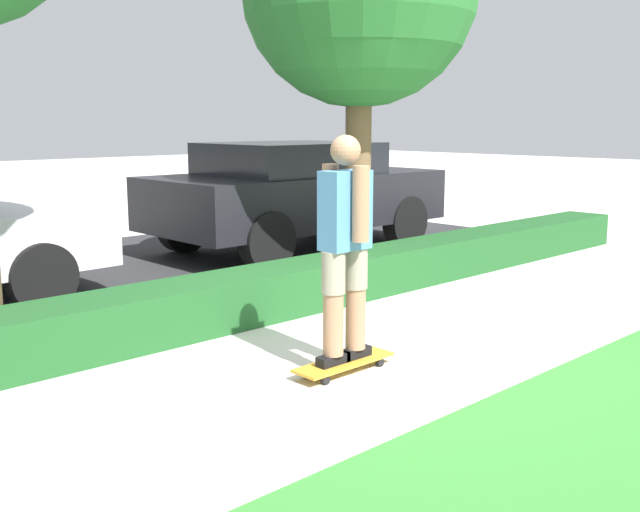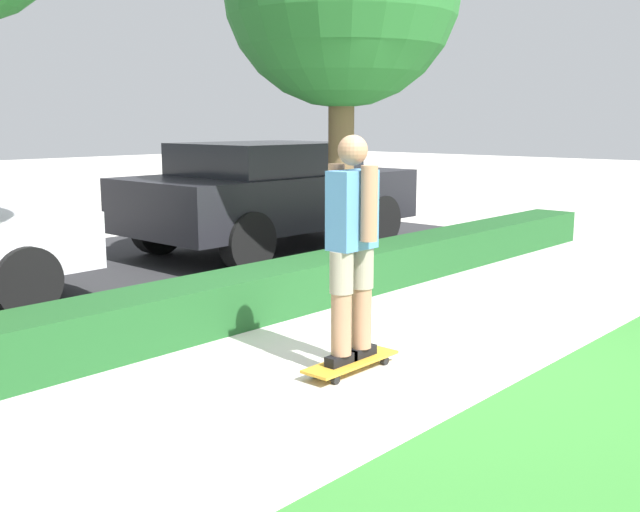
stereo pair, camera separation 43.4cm
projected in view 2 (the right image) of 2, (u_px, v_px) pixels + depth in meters
ground_plane at (397, 353)px, 5.74m from camera, size 60.00×60.00×0.00m
street_asphalt at (98, 277)px, 8.50m from camera, size 12.37×5.00×0.01m
hedge_row at (254, 294)px, 6.75m from camera, size 12.37×0.60×0.43m
skateboard at (351, 362)px, 5.32m from camera, size 0.81×0.24×0.08m
skater_person at (352, 243)px, 5.17m from camera, size 0.48×0.41×1.59m
parked_car_middle at (270, 192)px, 10.20m from camera, size 4.10×2.01×1.47m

